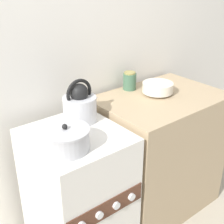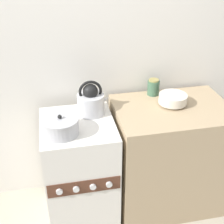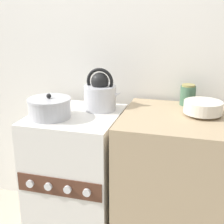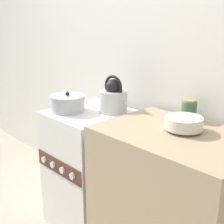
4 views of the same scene
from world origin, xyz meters
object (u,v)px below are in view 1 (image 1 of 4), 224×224
at_px(kettle, 80,105).
at_px(cooking_pot, 66,139).
at_px(storage_jar, 130,81).
at_px(enamel_bowl, 158,88).
at_px(stove, 79,197).

xyz_separation_m(kettle, cooking_pot, (-0.24, -0.23, -0.04)).
bearing_deg(kettle, storage_jar, 15.61).
height_order(cooking_pot, enamel_bowl, cooking_pot).
bearing_deg(cooking_pot, kettle, 43.40).
bearing_deg(kettle, stove, -133.91).
relative_size(cooking_pot, enamel_bowl, 1.17).
bearing_deg(storage_jar, stove, -157.18).
height_order(enamel_bowl, storage_jar, storage_jar).
distance_m(kettle, cooking_pot, 0.33).
bearing_deg(stove, enamel_bowl, 6.21).
relative_size(kettle, storage_jar, 2.02).
bearing_deg(cooking_pot, storage_jar, 25.98).
bearing_deg(kettle, enamel_bowl, -4.11).
bearing_deg(storage_jar, enamel_bowl, -64.12).
height_order(stove, kettle, kettle).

